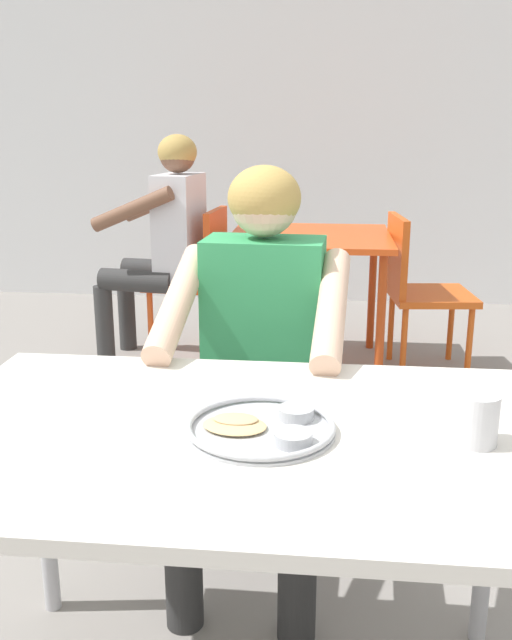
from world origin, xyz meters
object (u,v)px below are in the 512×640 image
Objects in this scene: chair_red_left at (198,273)px; patron_background at (164,231)px; drinking_cup at (477,417)px; table_background_red at (310,251)px; thali_tray at (263,426)px; chair_red_right at (416,283)px; table_foreground at (241,461)px; diner_foreground at (259,340)px; chair_foreground at (269,384)px.

chair_red_left is 0.69× the size of patron_background.
drinking_cup is 0.08× the size of patron_background.
table_background_red is at bearing -4.48° from chair_red_left.
thali_tray is 2.51m from chair_red_right.
chair_red_left reaches higher than table_foreground.
table_foreground is at bearing -91.48° from table_background_red.
drinking_cup is at bearing -64.60° from patron_background.
diner_foreground is at bearing -110.01° from chair_red_right.
table_foreground is 2.42m from table_background_red.
thali_tray is 0.24× the size of diner_foreground.
chair_red_right is (1.18, -0.05, -0.02)m from chair_red_left.
diner_foreground is (-0.01, -0.22, 0.22)m from chair_foreground.
drinking_cup is 0.12× the size of chair_foreground.
diner_foreground reaches higher than thali_tray.
table_background_red reaches higher than table_foreground.
thali_tray is at bearing -14.53° from table_foreground.
chair_foreground reaches higher than drinking_cup.
chair_red_left is (-0.53, 1.64, 0.01)m from chair_foreground.
patron_background reaches higher than drinking_cup.
thali_tray is at bearing -85.88° from chair_foreground.
patron_background reaches higher than table_foreground.
table_background_red is 1.02× the size of chair_red_right.
diner_foreground is at bearing -92.84° from table_background_red.
diner_foreground reaches higher than table_foreground.
drinking_cup is 1.01m from chair_foreground.
patron_background reaches higher than chair_red_left.
chair_red_left is at bearing 102.54° from table_foreground.
patron_background is (-0.70, 1.82, 0.03)m from diner_foreground.
chair_red_right is at bearing -0.59° from table_background_red.
thali_tray is at bearing -103.57° from chair_red_right.
thali_tray is 0.40m from drinking_cup.
chair_red_right is (0.59, 2.43, -0.25)m from thali_tray.
diner_foreground reaches higher than chair_red_left.
table_foreground is at bearing -87.46° from diner_foreground.
chair_red_left is at bearing 105.70° from diner_foreground.
drinking_cup is at bearing -2.48° from table_foreground.
chair_foreground is 0.99× the size of chair_red_left.
drinking_cup is 2.72m from patron_background.
chair_red_left is (-0.59, 2.48, -0.23)m from thali_tray.
chair_foreground is 0.71× the size of diner_foreground.
thali_tray is 2.94× the size of drinking_cup.
drinking_cup is (0.40, -0.01, 0.04)m from thali_tray.
table_foreground is 1.49× the size of table_background_red.
chair_foreground is 1.01× the size of chair_red_right.
chair_foreground is at bearing -66.17° from patron_background.
drinking_cup reaches higher than thali_tray.
table_foreground is 0.46m from drinking_cup.
patron_background is (-0.72, 2.43, 0.09)m from table_foreground.
chair_red_left is at bearing 103.45° from thali_tray.
table_foreground is at bearing -104.61° from chair_red_right.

